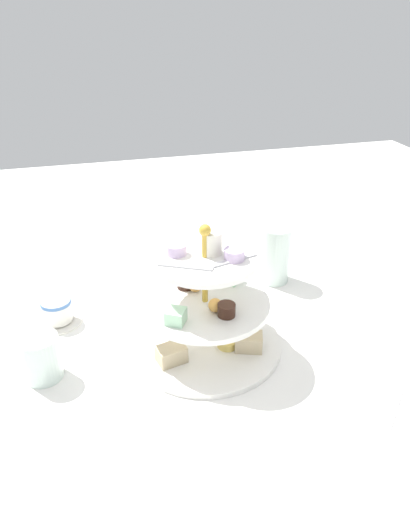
{
  "coord_description": "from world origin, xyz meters",
  "views": [
    {
      "loc": [
        -0.18,
        -0.68,
        0.56
      ],
      "look_at": [
        0.0,
        0.0,
        0.18
      ],
      "focal_mm": 33.89,
      "sensor_mm": 36.0,
      "label": 1
    }
  ],
  "objects": [
    {
      "name": "ground_plane",
      "position": [
        0.0,
        0.0,
        0.0
      ],
      "size": [
        2.4,
        2.4,
        0.0
      ],
      "primitive_type": "plane",
      "color": "white"
    },
    {
      "name": "tiered_serving_stand",
      "position": [
        0.0,
        -0.0,
        0.07
      ],
      "size": [
        0.28,
        0.28,
        0.24
      ],
      "color": "white",
      "rests_on": "ground_plane"
    },
    {
      "name": "water_glass_tall_right",
      "position": [
        0.21,
        0.19,
        0.06
      ],
      "size": [
        0.07,
        0.07,
        0.13
      ],
      "primitive_type": "cylinder",
      "color": "silver",
      "rests_on": "ground_plane"
    },
    {
      "name": "water_glass_short_left",
      "position": [
        -0.28,
        -0.01,
        0.04
      ],
      "size": [
        0.06,
        0.06,
        0.08
      ],
      "primitive_type": "cylinder",
      "color": "silver",
      "rests_on": "ground_plane"
    },
    {
      "name": "teacup_with_saucer",
      "position": [
        -0.26,
        0.14,
        0.02
      ],
      "size": [
        0.09,
        0.09,
        0.05
      ],
      "color": "white",
      "rests_on": "ground_plane"
    },
    {
      "name": "butter_knife_left",
      "position": [
        0.26,
        -0.21,
        0.0
      ],
      "size": [
        0.13,
        0.13,
        0.0
      ],
      "primitive_type": "cube",
      "rotation": [
        0.0,
        0.0,
        0.78
      ],
      "color": "silver",
      "rests_on": "ground_plane"
    },
    {
      "name": "butter_knife_right",
      "position": [
        -0.09,
        0.32,
        0.0
      ],
      "size": [
        0.17,
        0.05,
        0.0
      ],
      "primitive_type": "cube",
      "rotation": [
        0.0,
        0.0,
        3.39
      ],
      "color": "silver",
      "rests_on": "ground_plane"
    }
  ]
}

